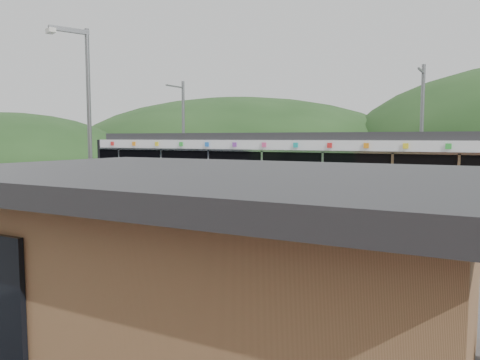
% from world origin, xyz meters
% --- Properties ---
extents(ground, '(120.00, 120.00, 0.00)m').
position_xyz_m(ground, '(0.00, 0.00, 0.00)').
color(ground, '#4C4C4F').
rests_on(ground, ground).
extents(hills, '(146.00, 149.00, 26.00)m').
position_xyz_m(hills, '(6.19, 5.29, 0.00)').
color(hills, '#1E3D19').
rests_on(hills, ground).
extents(platform, '(26.00, 3.20, 0.30)m').
position_xyz_m(platform, '(0.00, 3.30, 0.15)').
color(platform, '#9E9E99').
rests_on(platform, ground).
extents(yellow_line, '(26.00, 0.10, 0.01)m').
position_xyz_m(yellow_line, '(0.00, 2.00, 0.30)').
color(yellow_line, yellow).
rests_on(yellow_line, platform).
extents(train, '(20.44, 3.01, 3.74)m').
position_xyz_m(train, '(-0.04, 6.00, 2.06)').
color(train, black).
rests_on(train, ground).
extents(catenary_mast_west, '(0.18, 1.80, 7.00)m').
position_xyz_m(catenary_mast_west, '(-7.00, 8.56, 3.65)').
color(catenary_mast_west, slate).
rests_on(catenary_mast_west, ground).
extents(catenary_mast_east, '(0.18, 1.80, 7.00)m').
position_xyz_m(catenary_mast_east, '(7.00, 8.56, 3.65)').
color(catenary_mast_east, slate).
rests_on(catenary_mast_east, ground).
extents(station_shelter, '(9.20, 6.20, 3.00)m').
position_xyz_m(station_shelter, '(6.00, -9.01, 1.55)').
color(station_shelter, brown).
rests_on(station_shelter, ground).
extents(lamp_post, '(0.52, 1.19, 6.56)m').
position_xyz_m(lamp_post, '(-0.07, -5.87, 3.90)').
color(lamp_post, slate).
rests_on(lamp_post, ground).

